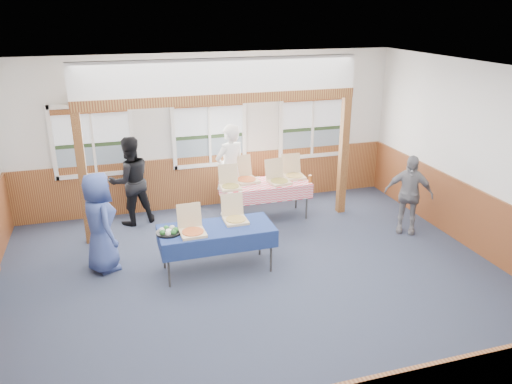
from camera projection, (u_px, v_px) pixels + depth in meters
floor at (258, 284)px, 7.74m from camera, size 8.00×8.00×0.00m
ceiling at (259, 74)px, 6.62m from camera, size 8.00×8.00×0.00m
wall_back at (209, 132)px, 10.32m from camera, size 8.00×0.00×8.00m
wall_front at (386, 328)px, 4.04m from camera, size 8.00×0.00×8.00m
wall_right at (489, 163)px, 8.27m from camera, size 0.00×8.00×8.00m
wainscot_back at (211, 180)px, 10.66m from camera, size 7.98×0.05×1.10m
wainscot_right at (478, 221)px, 8.63m from camera, size 0.05×6.98×1.10m
window_left at (92, 137)px, 9.63m from camera, size 1.56×0.10×1.46m
window_mid at (209, 129)px, 10.25m from camera, size 1.56×0.10×1.46m
window_right at (313, 122)px, 10.88m from camera, size 1.56×0.10×1.46m
post_left at (83, 180)px, 8.70m from camera, size 0.15×0.15×2.40m
post_right at (343, 156)px, 10.06m from camera, size 0.15×0.15×2.40m
cross_beam at (221, 99)px, 8.93m from camera, size 5.15×0.18×0.18m
table_left at (216, 231)px, 7.91m from camera, size 1.95×1.21×0.76m
table_right at (265, 185)px, 9.92m from camera, size 1.89×1.36×0.76m
pizza_box_a at (192, 230)px, 7.67m from camera, size 0.40×0.48×0.42m
pizza_box_b at (235, 217)px, 8.11m from camera, size 0.37×0.45×0.40m
pizza_box_c at (230, 185)px, 9.59m from camera, size 0.39×0.48×0.41m
pizza_box_d at (246, 178)px, 9.96m from camera, size 0.50×0.58×0.47m
pizza_box_e at (278, 179)px, 9.88m from camera, size 0.46×0.53×0.43m
pizza_box_f at (294, 174)px, 10.18m from camera, size 0.42×0.51×0.44m
veggie_tray at (169, 232)px, 7.68m from camera, size 0.39×0.39×0.09m
drink_glass at (310, 179)px, 9.88m from camera, size 0.07×0.07×0.15m
woman_white at (230, 170)px, 10.03m from camera, size 0.81×0.68×1.89m
woman_black at (130, 181)px, 9.63m from camera, size 1.00×0.86×1.75m
man_blue at (100, 222)px, 7.91m from camera, size 0.75×0.93×1.65m
person_grey at (408, 194)px, 9.29m from camera, size 0.94×0.81×1.51m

